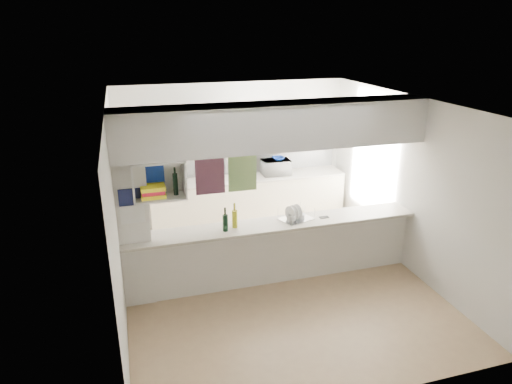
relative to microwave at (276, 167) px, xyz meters
name	(u,v)px	position (x,y,z in m)	size (l,w,h in m)	color
floor	(274,280)	(-0.73, -2.09, -1.06)	(4.80, 4.80, 0.00)	#A17F5D
ceiling	(276,103)	(-0.73, -2.09, 1.54)	(4.80, 4.80, 0.00)	white
wall_back	(233,154)	(-0.73, 0.31, 0.24)	(4.20, 4.20, 0.00)	silver
wall_left	(116,215)	(-2.83, -2.09, 0.24)	(4.80, 4.80, 0.00)	silver
wall_right	(408,184)	(1.37, -2.09, 0.24)	(4.80, 4.80, 0.00)	silver
servery_partition	(263,174)	(-0.90, -2.09, 0.60)	(4.20, 0.50, 2.60)	silver
cubby_shelf	(157,181)	(-2.30, -2.16, 0.65)	(0.65, 0.35, 0.50)	white
kitchen_run	(246,181)	(-0.57, 0.04, -0.24)	(3.60, 0.63, 2.24)	beige
microwave	(276,167)	(0.00, 0.00, 0.00)	(0.51, 0.35, 0.28)	white
bowl	(278,158)	(0.04, -0.01, 0.17)	(0.22, 0.22, 0.06)	navy
dish_rack	(296,213)	(-0.40, -2.06, -0.05)	(0.52, 0.46, 0.23)	silver
cup	(291,219)	(-0.50, -2.15, -0.08)	(0.13, 0.13, 0.10)	white
wine_bottles	(230,220)	(-1.37, -2.11, -0.01)	(0.22, 0.15, 0.35)	black
plastic_tubs	(301,216)	(-0.31, -2.04, -0.11)	(0.50, 0.18, 0.08)	silver
utensil_jar	(209,176)	(-1.25, 0.06, -0.07)	(0.10, 0.10, 0.14)	black
knife_block	(215,173)	(-1.13, 0.09, -0.04)	(0.10, 0.08, 0.21)	brown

